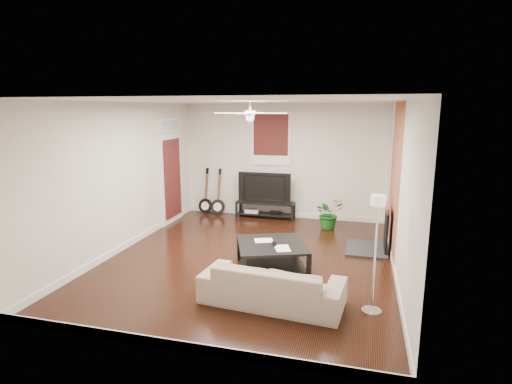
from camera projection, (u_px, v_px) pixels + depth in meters
room at (250, 183)px, 7.14m from camera, size 5.01×6.01×2.81m
brick_accent at (395, 179)px, 7.47m from camera, size 0.02×2.20×2.80m
fireplace at (376, 227)px, 7.73m from camera, size 0.80×1.10×0.92m
window_back at (271, 139)px, 9.92m from camera, size 1.00×0.06×1.30m
door_left at (171, 170)px, 9.58m from camera, size 0.08×1.00×2.50m
tv_stand at (265, 210)px, 10.11m from camera, size 1.45×0.39×0.41m
tv at (266, 187)px, 10.01m from camera, size 1.30×0.17×0.75m
coffee_table at (272, 256)px, 6.84m from camera, size 1.42×1.42×0.46m
sofa at (272, 284)px, 5.63m from camera, size 2.04×0.96×0.58m
floor_lamp at (375, 255)px, 5.29m from camera, size 0.29×0.29×1.61m
potted_plant at (329, 213)px, 9.17m from camera, size 0.85×0.84×0.71m
guitar_left at (205, 191)px, 10.40m from camera, size 0.40×0.30×1.20m
guitar_right at (218, 192)px, 10.28m from camera, size 0.37×0.27×1.20m
ceiling_fan at (250, 113)px, 6.90m from camera, size 1.24×1.24×0.32m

